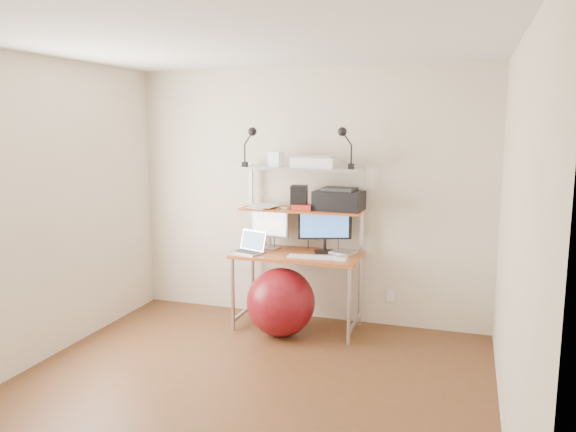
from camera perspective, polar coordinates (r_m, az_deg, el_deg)
name	(u,v)px	position (r m, az deg, el deg)	size (l,w,h in m)	color
room	(237,227)	(3.91, -5.20, -1.08)	(3.60, 3.60, 3.60)	brown
computer_desk	(299,230)	(5.36, 1.16, -1.43)	(1.20, 0.60, 1.57)	#B36222
wall_outlet	(391,296)	(5.61, 10.40, -7.98)	(0.08, 0.01, 0.12)	white
monitor_silver	(270,224)	(5.52, -1.88, -0.84)	(0.41, 0.17, 0.45)	#ACABB0
monitor_black	(325,226)	(5.36, 3.77, -1.00)	(0.49, 0.21, 0.51)	black
laptop	(251,248)	(5.39, -3.83, -3.24)	(0.36, 0.32, 0.26)	#B8B8BC
keyboard	(312,257)	(5.18, 2.47, -4.18)	(0.45, 0.13, 0.01)	white
mouse	(341,259)	(5.08, 5.40, -4.40)	(0.10, 0.06, 0.03)	white
mac_mini	(343,253)	(5.30, 5.65, -3.76)	(0.21, 0.21, 0.04)	#B8B8BC
phone	(296,256)	(5.22, 0.77, -4.09)	(0.07, 0.12, 0.01)	black
printer	(339,200)	(5.32, 5.20, 1.68)	(0.47, 0.34, 0.21)	black
nas_cube	(299,197)	(5.37, 1.13, 1.92)	(0.15, 0.15, 0.23)	black
red_box	(302,207)	(5.31, 1.43, 0.89)	(0.19, 0.12, 0.05)	red
scanner	(316,162)	(5.31, 2.83, 5.52)	(0.44, 0.30, 0.11)	white
box_white	(276,159)	(5.40, -1.21, 5.80)	(0.12, 0.10, 0.14)	white
box_grey	(273,161)	(5.47, -1.57, 5.56)	(0.09, 0.09, 0.09)	#2D2D2F
clip_lamp_left	(251,138)	(5.39, -3.80, 7.91)	(0.15, 0.08, 0.38)	black
clip_lamp_right	(344,138)	(5.18, 5.72, 7.85)	(0.15, 0.08, 0.38)	black
exercise_ball	(281,302)	(5.28, -0.74, -8.74)	(0.64, 0.64, 0.64)	maroon
paper_stack	(264,206)	(5.51, -2.48, 1.04)	(0.37, 0.41, 0.02)	white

